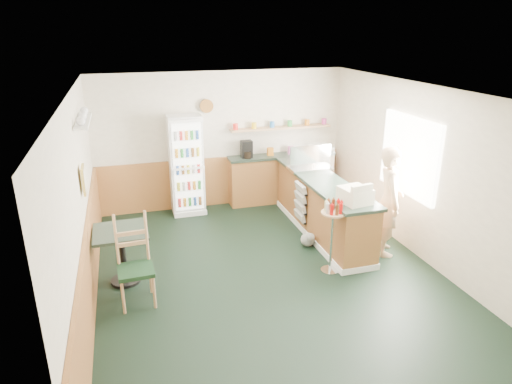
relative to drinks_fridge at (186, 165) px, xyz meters
name	(u,v)px	position (x,y,z in m)	size (l,w,h in m)	color
ground	(267,273)	(0.77, -2.74, -0.96)	(6.00, 6.00, 0.00)	black
room_envelope	(239,164)	(0.54, -2.01, 0.56)	(5.04, 6.02, 2.72)	beige
service_counter	(322,209)	(2.12, -1.67, -0.50)	(0.68, 3.01, 1.01)	#A87336
back_counter	(281,176)	(1.96, 0.06, -0.42)	(2.24, 0.42, 1.69)	#A87336
drinks_fridge	(186,165)	(0.00, 0.00, 0.00)	(0.64, 0.54, 1.93)	white
display_case	(310,158)	(2.12, -1.07, 0.27)	(0.79, 0.41, 0.45)	silver
cash_register	(355,195)	(2.12, -2.80, 0.16)	(0.40, 0.42, 0.23)	#EDE6C4
shopkeeper	(389,201)	(2.82, -2.64, -0.07)	(0.59, 0.43, 1.78)	tan
condiment_stand	(333,225)	(1.70, -2.96, -0.20)	(0.36, 0.36, 1.12)	silver
newspaper_rack	(300,202)	(1.77, -1.54, -0.39)	(0.09, 0.43, 0.69)	black
cafe_table	(122,246)	(-1.28, -2.40, -0.39)	(0.76, 0.76, 0.82)	black
cafe_chair	(134,257)	(-1.12, -2.90, -0.32)	(0.48, 0.48, 1.23)	black
dog_doorstop	(308,239)	(1.69, -2.11, -0.83)	(0.24, 0.31, 0.28)	gray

